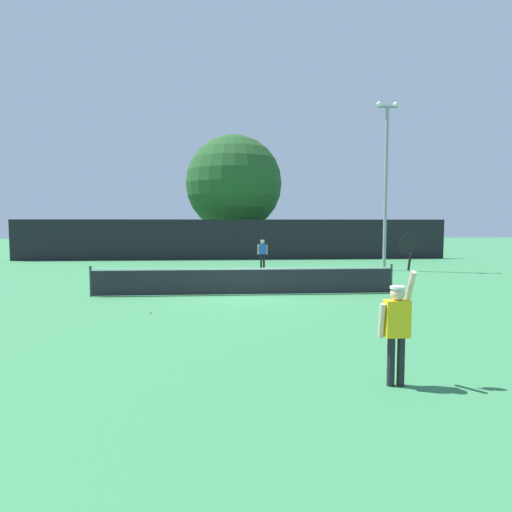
# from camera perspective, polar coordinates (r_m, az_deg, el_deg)

# --- Properties ---
(ground_plane) EXTENTS (120.00, 120.00, 0.00)m
(ground_plane) POSITION_cam_1_polar(r_m,az_deg,el_deg) (16.16, -1.45, -4.92)
(ground_plane) COLOR #387F4C
(tennis_net) EXTENTS (10.82, 0.08, 1.07)m
(tennis_net) POSITION_cam_1_polar(r_m,az_deg,el_deg) (16.09, -1.45, -3.12)
(tennis_net) COLOR #232328
(tennis_net) RESTS_ON ground
(perimeter_fence) EXTENTS (30.30, 0.12, 2.81)m
(perimeter_fence) POSITION_cam_1_polar(r_m,az_deg,el_deg) (31.50, -2.80, 2.09)
(perimeter_fence) COLOR black
(perimeter_fence) RESTS_ON ground
(player_serving) EXTENTS (0.68, 0.38, 2.42)m
(player_serving) POSITION_cam_1_polar(r_m,az_deg,el_deg) (7.45, 17.45, -7.74)
(player_serving) COLOR yellow
(player_serving) RESTS_ON ground
(player_receiving) EXTENTS (0.57, 0.24, 1.60)m
(player_receiving) POSITION_cam_1_polar(r_m,az_deg,el_deg) (25.53, 0.83, 0.64)
(player_receiving) COLOR blue
(player_receiving) RESTS_ON ground
(tennis_ball) EXTENTS (0.07, 0.07, 0.07)m
(tennis_ball) POSITION_cam_1_polar(r_m,az_deg,el_deg) (13.23, -13.20, -6.94)
(tennis_ball) COLOR #CCE033
(tennis_ball) RESTS_ON ground
(light_pole) EXTENTS (1.18, 0.28, 8.95)m
(light_pole) POSITION_cam_1_polar(r_m,az_deg,el_deg) (25.33, 16.13, 9.67)
(light_pole) COLOR gray
(light_pole) RESTS_ON ground
(large_tree) EXTENTS (7.67, 7.67, 9.53)m
(large_tree) POSITION_cam_1_polar(r_m,az_deg,el_deg) (36.48, -2.81, 9.12)
(large_tree) COLOR brown
(large_tree) RESTS_ON ground
(parked_car_near) EXTENTS (2.41, 4.41, 1.69)m
(parked_car_near) POSITION_cam_1_polar(r_m,az_deg,el_deg) (40.52, -15.12, 1.53)
(parked_car_near) COLOR red
(parked_car_near) RESTS_ON ground
(parked_car_mid) EXTENTS (2.15, 4.31, 1.69)m
(parked_car_mid) POSITION_cam_1_polar(r_m,az_deg,el_deg) (38.43, 7.46, 1.51)
(parked_car_mid) COLOR navy
(parked_car_mid) RESTS_ON ground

